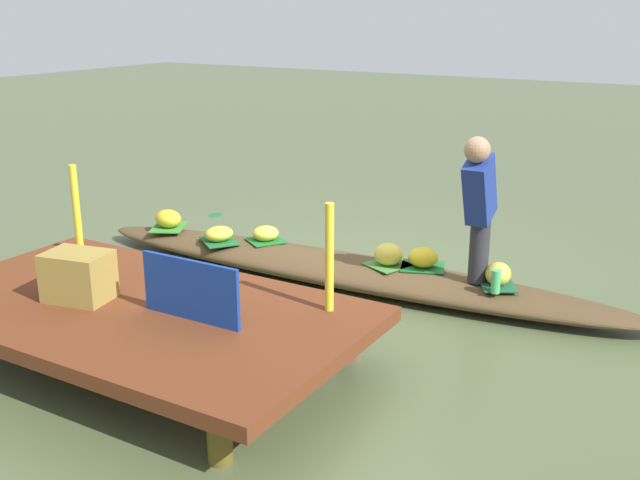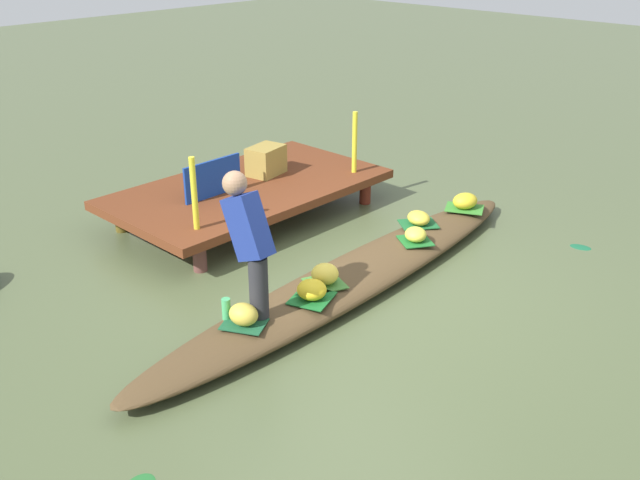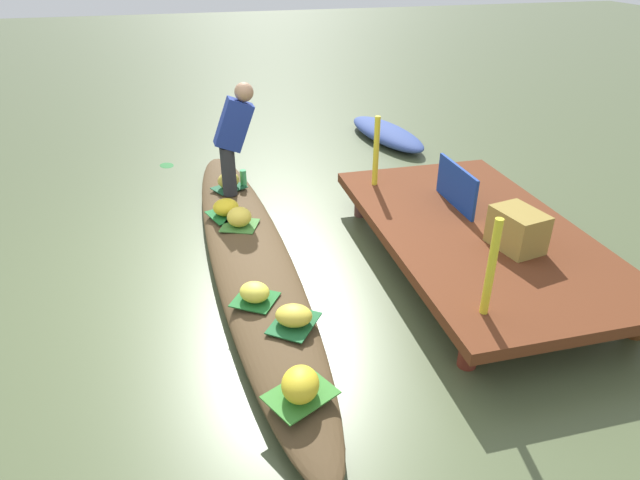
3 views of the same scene
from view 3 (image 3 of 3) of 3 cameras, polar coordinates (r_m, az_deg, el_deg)
canal_water at (r=5.35m, az=-7.19°, el=-2.61°), size 40.00×40.00×0.00m
dock_platform at (r=5.35m, az=15.88°, el=0.68°), size 3.20×1.80×0.40m
vendor_boat at (r=5.29m, az=-7.26°, el=-1.60°), size 5.38×0.92×0.22m
moored_boat at (r=8.66m, az=6.86°, el=10.83°), size 1.88×0.93×0.23m
leaf_mat_0 at (r=3.64m, az=-2.01°, el=-15.63°), size 0.47×0.51×0.01m
banana_bunch_0 at (r=3.58m, az=-2.04°, el=-14.61°), size 0.35×0.31×0.18m
leaf_mat_1 at (r=5.60m, az=-8.24°, el=1.50°), size 0.43×0.44×0.01m
banana_bunch_1 at (r=5.56m, az=-8.31°, el=2.37°), size 0.30×0.30×0.19m
leaf_mat_2 at (r=4.47m, az=-6.69°, el=-6.10°), size 0.44×0.44×0.01m
banana_bunch_2 at (r=4.43m, az=-6.74°, el=-5.34°), size 0.33×0.33×0.14m
leaf_mat_3 at (r=4.20m, az=-2.69°, el=-8.53°), size 0.49×0.47×0.01m
banana_bunch_3 at (r=4.16m, az=-2.72°, el=-7.76°), size 0.33×0.35×0.14m
leaf_mat_4 at (r=5.84m, az=-9.60°, el=2.60°), size 0.46×0.44×0.01m
banana_bunch_4 at (r=5.81m, az=-9.66°, el=3.34°), size 0.26×0.27×0.17m
leaf_mat_5 at (r=6.48m, az=-9.34°, el=5.33°), size 0.40×0.43×0.01m
banana_bunch_5 at (r=6.44m, az=-9.40°, el=6.08°), size 0.27×0.30×0.19m
vendor_person at (r=6.09m, az=-8.86°, el=10.78°), size 0.20×0.46×1.23m
water_bottle at (r=6.49m, az=-7.89°, el=6.35°), size 0.07×0.07×0.19m
market_banner at (r=5.63m, az=13.86°, el=5.40°), size 0.77×0.04×0.42m
railing_post_west at (r=5.93m, az=5.79°, el=9.07°), size 0.06×0.06×0.75m
railing_post_east at (r=3.97m, az=17.20°, el=-2.74°), size 0.06×0.06×0.75m
produce_crate at (r=5.01m, az=19.65°, el=1.02°), size 0.49×0.40×0.35m
drifting_plant_0 at (r=7.94m, az=-15.49°, el=7.43°), size 0.28×0.25×0.01m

